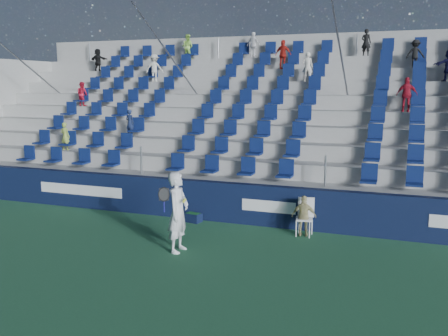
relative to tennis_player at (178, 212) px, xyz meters
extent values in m
plane|color=#2C6842|center=(0.02, -0.17, -1.00)|extent=(70.00, 70.00, 0.00)
cube|color=#0E1736|center=(0.02, 2.98, -0.40)|extent=(24.00, 0.30, 1.20)
cube|color=white|center=(-4.98, 2.82, -0.38)|extent=(3.20, 0.02, 0.34)
cube|color=white|center=(1.52, 2.82, -0.38)|extent=(1.60, 0.02, 0.34)
cube|color=#A6A6A1|center=(0.02, 3.55, -0.40)|extent=(24.00, 0.85, 1.20)
cube|color=#A6A6A1|center=(0.02, 4.40, -0.15)|extent=(24.00, 0.85, 1.70)
cube|color=#A6A6A1|center=(0.02, 5.25, 0.10)|extent=(24.00, 0.85, 2.20)
cube|color=#A6A6A1|center=(0.02, 6.10, 0.35)|extent=(24.00, 0.85, 2.70)
cube|color=#A6A6A1|center=(0.02, 6.95, 0.60)|extent=(24.00, 0.85, 3.20)
cube|color=#A6A6A1|center=(0.02, 7.80, 0.85)|extent=(24.00, 0.85, 3.70)
cube|color=#A6A6A1|center=(0.02, 8.65, 1.10)|extent=(24.00, 0.85, 4.20)
cube|color=#A6A6A1|center=(0.02, 9.50, 1.35)|extent=(24.00, 0.85, 4.70)
cube|color=#A6A6A1|center=(0.02, 10.35, 1.60)|extent=(24.00, 0.85, 5.20)
cube|color=#A6A6A1|center=(0.02, 11.03, 2.10)|extent=(24.00, 0.50, 6.20)
cube|color=#A6A6A1|center=(-11.83, 6.95, 1.60)|extent=(0.30, 7.65, 5.20)
cube|color=#0D1B4E|center=(0.02, 3.55, 0.55)|extent=(16.05, 0.50, 0.70)
cube|color=#0D1B4E|center=(0.02, 4.40, 1.05)|extent=(16.05, 0.50, 0.70)
cube|color=#0D1B4E|center=(0.02, 5.25, 1.55)|extent=(16.05, 0.50, 0.70)
cube|color=#0D1B4E|center=(0.02, 6.10, 2.05)|extent=(16.05, 0.50, 0.70)
cube|color=#0D1B4E|center=(0.02, 6.95, 2.55)|extent=(16.05, 0.50, 0.70)
cube|color=#0D1B4E|center=(0.02, 7.80, 3.05)|extent=(16.05, 0.50, 0.70)
cube|color=#0D1B4E|center=(0.02, 8.65, 3.55)|extent=(16.05, 0.50, 0.70)
cube|color=#0D1B4E|center=(0.02, 9.50, 4.05)|extent=(16.05, 0.50, 0.70)
cube|color=#0D1B4E|center=(0.02, 10.35, 4.55)|extent=(16.05, 0.50, 0.70)
cylinder|color=gray|center=(-2.98, 6.95, 3.35)|extent=(0.06, 7.68, 4.55)
cylinder|color=gray|center=(3.02, 6.95, 3.35)|extent=(0.06, 7.68, 4.55)
cylinder|color=gray|center=(-9.78, 6.95, 3.35)|extent=(0.06, 7.68, 4.55)
imported|color=black|center=(3.39, 10.30, 4.73)|extent=(0.43, 0.32, 1.07)
imported|color=#96D053|center=(-4.41, 10.30, 4.76)|extent=(0.55, 0.43, 1.12)
imported|color=#B1172C|center=(5.06, 6.90, 2.76)|extent=(0.69, 0.33, 1.13)
imported|color=white|center=(-1.29, 10.30, 4.76)|extent=(0.70, 0.43, 1.12)
imported|color=beige|center=(-5.19, 8.60, 3.78)|extent=(0.85, 0.62, 1.17)
imported|color=beige|center=(1.41, 8.60, 3.76)|extent=(0.43, 0.30, 1.12)
imported|color=black|center=(-8.61, 9.45, 4.22)|extent=(1.00, 0.45, 1.04)
imported|color=black|center=(5.25, 9.45, 4.21)|extent=(0.72, 0.48, 1.03)
imported|color=#95B146|center=(-6.68, 4.35, 1.21)|extent=(0.38, 0.26, 1.02)
imported|color=#172245|center=(-4.43, 5.20, 1.70)|extent=(0.39, 0.29, 0.99)
imported|color=#B21F17|center=(0.24, 9.45, 4.28)|extent=(0.73, 0.41, 1.17)
imported|color=red|center=(-7.71, 6.90, 2.70)|extent=(0.55, 0.47, 1.00)
imported|color=silver|center=(0.00, 0.00, 0.00)|extent=(0.48, 0.73, 2.00)
cylinder|color=navy|center=(-0.25, -0.25, 0.18)|extent=(0.03, 0.03, 0.28)
torus|color=black|center=(-0.25, -0.25, 0.48)|extent=(0.30, 0.17, 0.28)
plane|color=#262626|center=(-0.25, -0.25, 0.48)|extent=(0.30, 0.16, 0.29)
sphere|color=#C8D932|center=(0.25, -0.20, 0.33)|extent=(0.07, 0.07, 0.07)
sphere|color=#C8D932|center=(0.25, -0.14, 0.36)|extent=(0.07, 0.07, 0.07)
cube|color=white|center=(2.66, 2.38, -0.53)|extent=(0.53, 0.53, 0.04)
cube|color=white|center=(2.66, 2.59, -0.25)|extent=(0.45, 0.13, 0.56)
cylinder|color=white|center=(2.48, 2.20, -0.78)|extent=(0.03, 0.03, 0.45)
cylinder|color=white|center=(2.84, 2.20, -0.78)|extent=(0.03, 0.03, 0.45)
cylinder|color=white|center=(2.48, 2.56, -0.78)|extent=(0.03, 0.03, 0.45)
cylinder|color=white|center=(2.84, 2.56, -0.78)|extent=(0.03, 0.03, 0.45)
imported|color=tan|center=(2.66, 2.33, -0.44)|extent=(0.69, 0.35, 1.13)
cube|color=#0E1734|center=(-0.75, 2.58, -0.87)|extent=(0.54, 0.41, 0.26)
cube|color=#1E662D|center=(-0.75, 2.58, -0.81)|extent=(0.43, 0.30, 0.16)
camera|label=1|loc=(5.22, -10.75, 3.10)|focal=40.00mm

